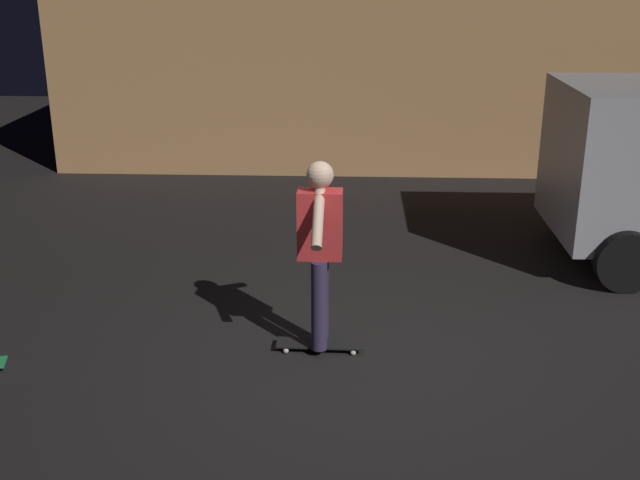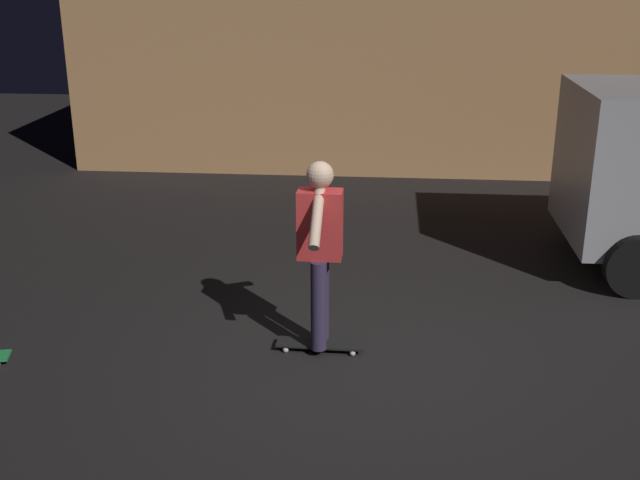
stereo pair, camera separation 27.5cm
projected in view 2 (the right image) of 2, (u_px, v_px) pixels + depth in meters
The scene contains 4 objects.
ground_plane at pixel (357, 363), 6.79m from camera, with size 28.00×28.00×0.00m, color black.
low_building at pixel (367, 59), 14.23m from camera, with size 9.51×4.46×3.26m.
skateboard_ridden at pixel (320, 344), 7.01m from camera, with size 0.78×0.23×0.07m.
skater at pixel (320, 241), 6.68m from camera, with size 0.38×0.98×1.67m.
Camera 2 is at (0.20, -6.04, 3.29)m, focal length 43.81 mm.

